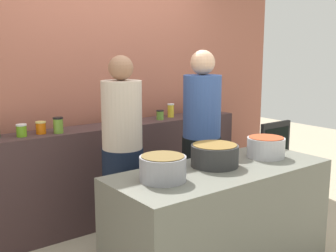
{
  "coord_description": "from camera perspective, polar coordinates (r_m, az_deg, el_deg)",
  "views": [
    {
      "loc": [
        -2.07,
        -2.39,
        1.69
      ],
      "look_at": [
        0.0,
        0.35,
        1.05
      ],
      "focal_mm": 44.49,
      "sensor_mm": 36.0,
      "label": 1
    }
  ],
  "objects": [
    {
      "name": "preserve_jar_7",
      "position": [
        4.32,
        -1.1,
        1.53
      ],
      "size": [
        0.08,
        0.08,
        0.1
      ],
      "color": "#5D9034",
      "rests_on": "display_shelf"
    },
    {
      "name": "preserve_jar_10",
      "position": [
        4.66,
        3.45,
        2.24
      ],
      "size": [
        0.08,
        0.08,
        0.11
      ],
      "color": "brown",
      "rests_on": "display_shelf"
    },
    {
      "name": "preserve_jar_4",
      "position": [
        4.04,
        -7.58,
        1.09
      ],
      "size": [
        0.07,
        0.07,
        0.14
      ],
      "color": "#983324",
      "rests_on": "display_shelf"
    },
    {
      "name": "cook_in_cap",
      "position": [
        3.8,
        4.58,
        -3.57
      ],
      "size": [
        0.35,
        0.35,
        1.68
      ],
      "color": "black",
      "rests_on": "ground"
    },
    {
      "name": "preserve_jar_5",
      "position": [
        4.16,
        -6.99,
        1.25
      ],
      "size": [
        0.09,
        0.09,
        0.12
      ],
      "color": "#20571F",
      "rests_on": "display_shelf"
    },
    {
      "name": "cooking_pot_center",
      "position": [
        3.1,
        6.46,
        -4.0
      ],
      "size": [
        0.35,
        0.35,
        0.16
      ],
      "color": "#2D2D2D",
      "rests_on": "prep_table"
    },
    {
      "name": "preserve_jar_11",
      "position": [
        4.73,
        4.37,
        2.42
      ],
      "size": [
        0.09,
        0.09,
        0.12
      ],
      "color": "#304A27",
      "rests_on": "display_shelf"
    },
    {
      "name": "storefront_wall",
      "position": [
        4.37,
        -8.81,
        7.94
      ],
      "size": [
        4.8,
        0.12,
        3.0
      ],
      "primitive_type": "cube",
      "color": "#A25B48",
      "rests_on": "ground"
    },
    {
      "name": "preserve_jar_2",
      "position": [
        3.76,
        -17.03,
        -0.21
      ],
      "size": [
        0.09,
        0.09,
        0.11
      ],
      "color": "#DA610C",
      "rests_on": "display_shelf"
    },
    {
      "name": "cooking_pot_left",
      "position": [
        2.74,
        -0.71,
        -5.82
      ],
      "size": [
        0.31,
        0.31,
        0.17
      ],
      "color": "gray",
      "rests_on": "prep_table"
    },
    {
      "name": "preserve_jar_6",
      "position": [
        4.16,
        -5.3,
        1.2
      ],
      "size": [
        0.08,
        0.08,
        0.11
      ],
      "color": "gold",
      "rests_on": "display_shelf"
    },
    {
      "name": "chalkboard_sign",
      "position": [
        4.86,
        14.37,
        -4.59
      ],
      "size": [
        0.46,
        0.05,
        0.89
      ],
      "color": "black",
      "rests_on": "ground"
    },
    {
      "name": "preserve_jar_3",
      "position": [
        3.75,
        -14.81,
        0.12
      ],
      "size": [
        0.09,
        0.09,
        0.14
      ],
      "color": "olive",
      "rests_on": "display_shelf"
    },
    {
      "name": "cook_with_tongs",
      "position": [
        3.44,
        -6.21,
        -5.45
      ],
      "size": [
        0.34,
        0.34,
        1.64
      ],
      "color": "black",
      "rests_on": "ground"
    },
    {
      "name": "display_shelf",
      "position": [
        4.23,
        -6.16,
        -6.1
      ],
      "size": [
        2.7,
        0.36,
        0.96
      ],
      "primitive_type": "cube",
      "color": "#402D2D",
      "rests_on": "ground"
    },
    {
      "name": "preserve_jar_9",
      "position": [
        4.54,
        3.01,
        2.11
      ],
      "size": [
        0.09,
        0.09,
        0.12
      ],
      "color": "#B0311B",
      "rests_on": "display_shelf"
    },
    {
      "name": "cooking_pot_right",
      "position": [
        3.42,
        13.26,
        -2.84
      ],
      "size": [
        0.3,
        0.3,
        0.16
      ],
      "color": "#B7B7BC",
      "rests_on": "prep_table"
    },
    {
      "name": "preserve_jar_1",
      "position": [
        3.69,
        -19.44,
        -0.57
      ],
      "size": [
        0.09,
        0.09,
        0.11
      ],
      "color": "#609A1B",
      "rests_on": "display_shelf"
    },
    {
      "name": "preserve_jar_8",
      "position": [
        4.48,
        0.38,
        2.16
      ],
      "size": [
        0.07,
        0.07,
        0.15
      ],
      "color": "gold",
      "rests_on": "display_shelf"
    },
    {
      "name": "prep_table",
      "position": [
        3.2,
        7.2,
        -12.93
      ],
      "size": [
        1.7,
        0.7,
        0.83
      ],
      "primitive_type": "cube",
      "color": "#616258",
      "rests_on": "ground"
    }
  ]
}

